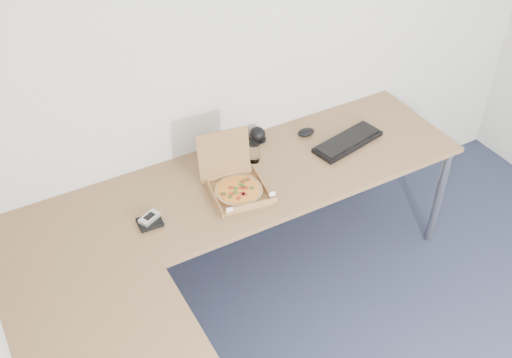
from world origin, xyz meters
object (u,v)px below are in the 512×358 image
desk (217,262)px  keyboard (348,142)px  pizza_box (237,187)px  wallet (150,222)px  drinking_glass (254,152)px

desk → keyboard: 1.11m
pizza_box → wallet: 0.47m
keyboard → desk: bearing=-169.1°
keyboard → pizza_box: bearing=173.6°
desk → drinking_glass: (0.49, 0.54, 0.08)m
desk → wallet: (-0.18, 0.35, 0.04)m
pizza_box → drinking_glass: size_ratio=2.89×
keyboard → wallet: (-1.21, -0.07, -0.00)m
drinking_glass → desk: bearing=-132.2°
desk → wallet: size_ratio=21.95×
desk → keyboard: size_ratio=5.90×
wallet → drinking_glass: bearing=19.5°
keyboard → wallet: bearing=171.8°
desk → pizza_box: size_ratio=7.86×
desk → pizza_box: pizza_box is taller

